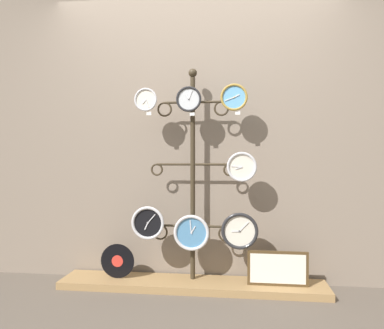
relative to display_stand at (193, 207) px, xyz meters
The scene contains 16 objects.
ground_plane 0.78m from the display_stand, 90.00° to the right, with size 12.00×12.00×0.00m, color brown.
shop_wall 0.75m from the display_stand, 90.00° to the left, with size 4.40×0.04×2.80m.
low_shelf 0.64m from the display_stand, 90.00° to the right, with size 2.20×0.36×0.06m.
display_stand is the anchor object (origin of this frame).
clock_top_left 0.98m from the display_stand, 165.22° to the right, with size 0.19×0.04×0.19m.
clock_top_center 0.90m from the display_stand, 104.65° to the right, with size 0.21×0.04×0.21m.
clock_top_right 0.97m from the display_stand, 12.09° to the right, with size 0.22×0.04×0.22m.
clock_middle_right 0.54m from the display_stand, 12.54° to the right, with size 0.24×0.04×0.24m.
clock_bottom_left 0.40m from the display_stand, 162.11° to the right, with size 0.28×0.04×0.28m.
clock_bottom_center 0.22m from the display_stand, 90.58° to the right, with size 0.30×0.04×0.30m.
clock_bottom_right 0.44m from the display_stand, 12.84° to the right, with size 0.30×0.04×0.30m.
vinyl_record 0.79m from the display_stand, behind, with size 0.29×0.01×0.29m.
picture_frame 0.84m from the display_stand, ahead, with size 0.48×0.02×0.28m.
price_tag_upper 0.86m from the display_stand, 163.69° to the right, with size 0.04×0.00×0.03m.
price_tag_mid 0.78m from the display_stand, 85.87° to the right, with size 0.04×0.00×0.03m.
price_tag_lower 0.87m from the display_stand, 11.51° to the right, with size 0.04×0.00×0.03m.
Camera 1 is at (0.38, -2.70, 1.09)m, focal length 35.00 mm.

